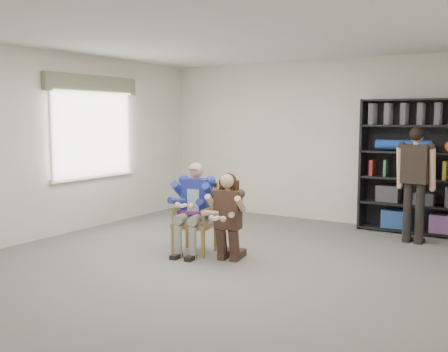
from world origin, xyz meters
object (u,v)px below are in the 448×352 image
Objects in this scene: kneeling_woman at (227,218)px; standing_man at (415,186)px; armchair at (195,218)px; seated_man at (195,208)px; bookshelf at (419,167)px.

standing_man is at bearing 42.65° from kneeling_woman.
armchair is 0.77× the size of seated_man.
seated_man is at bearing -129.03° from bookshelf.
standing_man is (0.08, -0.68, -0.21)m from bookshelf.
standing_man is (2.36, 2.13, 0.37)m from armchair.
bookshelf is at bearing 102.20° from standing_man.
seated_man is at bearing 0.00° from armchair.
kneeling_woman is 0.53× the size of bookshelf.
armchair is 0.14m from seated_man.
armchair is at bearing -132.69° from standing_man.
seated_man reaches higher than kneeling_woman.
bookshelf is (2.28, 2.81, 0.44)m from seated_man.
bookshelf is at bearing 42.01° from seated_man.
seated_man is 3.64m from bookshelf.
bookshelf is (2.28, 2.81, 0.58)m from armchair.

